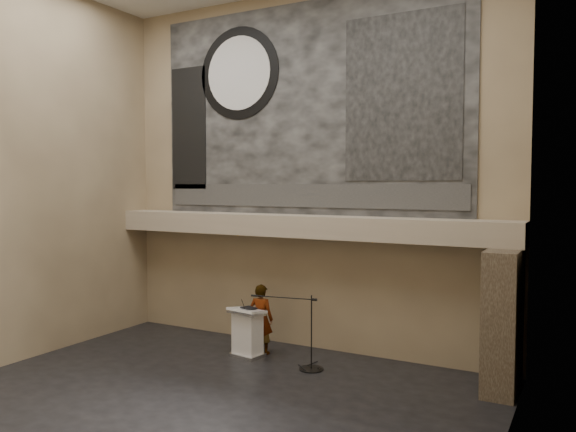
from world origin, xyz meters
The scene contains 19 objects.
floor centered at (0.00, 0.00, 0.00)m, with size 10.00×10.00×0.00m, color black.
wall_back centered at (0.00, 4.00, 4.25)m, with size 10.00×0.02×8.50m, color #7B684E.
wall_left centered at (-5.00, 0.00, 4.25)m, with size 0.02×8.00×8.50m, color #7B684E.
wall_right centered at (5.00, 0.00, 4.25)m, with size 0.02×8.00×8.50m, color #7B684E.
soffit centered at (0.00, 3.60, 2.95)m, with size 10.00×0.80×0.50m, color #A0917C.
sprinkler_left centered at (-1.60, 3.55, 2.67)m, with size 0.04×0.04×0.06m, color #B2893D.
sprinkler_right centered at (1.90, 3.55, 2.67)m, with size 0.04×0.04×0.06m, color #B2893D.
banner centered at (0.00, 3.97, 5.70)m, with size 8.00×0.05×5.00m, color black.
banner_text_strip centered at (0.00, 3.93, 3.65)m, with size 7.76×0.02×0.55m, color #2F2F2F.
banner_clock_rim centered at (-1.80, 3.93, 6.70)m, with size 2.30×2.30×0.02m, color black.
banner_clock_face centered at (-1.80, 3.91, 6.70)m, with size 1.84×1.84×0.02m, color silver.
banner_building_print centered at (2.40, 3.93, 5.80)m, with size 2.60×0.02×3.60m, color black.
banner_brick_print centered at (-3.40, 3.93, 5.40)m, with size 1.10×0.02×3.20m, color black.
stone_pier centered at (4.65, 3.15, 1.35)m, with size 0.60×1.40×2.70m, color #3E3326.
lectern centered at (-0.74, 2.62, 0.55)m, with size 0.85×0.67×1.14m.
binder centered at (-0.70, 2.63, 1.12)m, with size 0.32×0.25×0.04m, color black.
papers centered at (-0.87, 2.56, 1.10)m, with size 0.23×0.32×0.01m, color white.
speaker_person centered at (-0.59, 2.99, 0.81)m, with size 0.59×0.39×1.62m, color white.
mic_stand centered at (0.88, 2.51, 0.25)m, with size 1.61×0.52×1.59m.
Camera 1 is at (6.08, -7.97, 3.92)m, focal length 35.00 mm.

